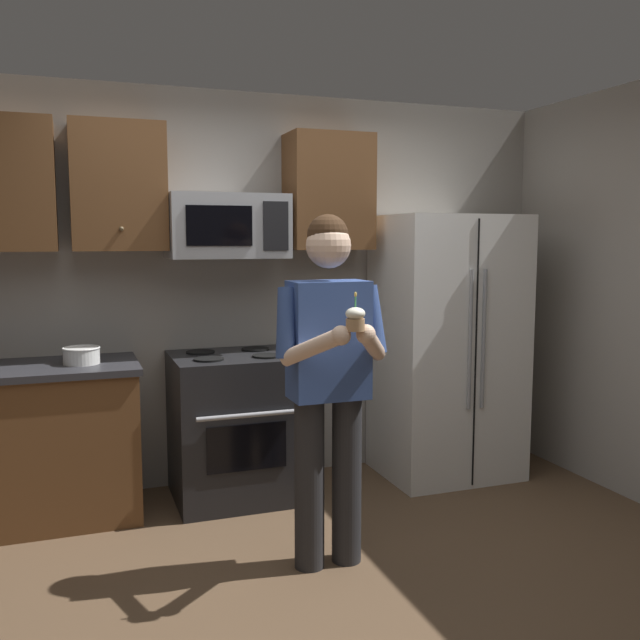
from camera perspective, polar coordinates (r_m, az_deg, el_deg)
ground_plane at (r=3.49m, az=1.01°, el=-21.44°), size 6.00×6.00×0.00m
wall_back at (r=4.76m, az=-6.45°, el=2.50°), size 4.40×0.10×2.60m
oven_range at (r=4.50m, az=-7.03°, el=-8.62°), size 0.76×0.70×0.93m
microwave at (r=4.45m, az=-7.60°, el=7.60°), size 0.74×0.41×0.40m
refrigerator at (r=4.91m, az=10.34°, el=-2.14°), size 0.90×0.75×1.80m
cabinet_row_upper at (r=4.43m, az=-15.20°, el=10.41°), size 2.78×0.36×0.76m
counter_left at (r=4.43m, az=-23.95°, el=-9.39°), size 1.44×0.66×0.92m
bowl_large_white at (r=4.28m, az=-18.92°, el=-2.72°), size 0.21×0.21×0.10m
person at (r=3.43m, az=0.75°, el=-4.22°), size 0.60×0.48×1.76m
cupcake at (r=3.08m, az=2.91°, el=0.11°), size 0.09×0.09×0.17m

